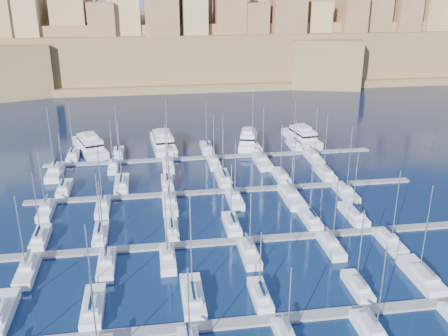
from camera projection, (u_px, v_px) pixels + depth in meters
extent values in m
plane|color=black|center=(234.00, 212.00, 98.60)|extent=(600.00, 600.00, 0.00)
cube|color=slate|center=(276.00, 319.00, 67.10)|extent=(84.00, 2.00, 0.40)
cube|color=slate|center=(245.00, 240.00, 87.43)|extent=(84.00, 2.00, 0.40)
cube|color=slate|center=(226.00, 191.00, 107.77)|extent=(84.00, 2.00, 0.40)
cube|color=slate|center=(213.00, 157.00, 128.11)|extent=(84.00, 2.00, 0.40)
cube|color=silver|center=(1.00, 315.00, 67.40)|extent=(3.04, 10.14, 1.71)
cube|color=silver|center=(93.00, 308.00, 68.82)|extent=(2.84, 9.48, 1.67)
cube|color=silver|center=(92.00, 305.00, 67.52)|extent=(1.99, 4.26, 0.70)
cylinder|color=#9EA0A8|center=(89.00, 264.00, 66.88)|extent=(0.18, 0.18, 11.78)
cube|color=black|center=(91.00, 300.00, 66.71)|extent=(0.35, 3.79, 0.35)
cube|color=silver|center=(193.00, 298.00, 71.06)|extent=(3.04, 10.12, 1.71)
cube|color=silver|center=(193.00, 295.00, 69.70)|extent=(2.13, 4.55, 0.70)
cylinder|color=#9EA0A8|center=(191.00, 243.00, 68.48)|extent=(0.18, 0.18, 15.49)
cube|color=black|center=(193.00, 290.00, 68.86)|extent=(0.35, 4.05, 0.35)
cube|color=silver|center=(260.00, 296.00, 71.42)|extent=(2.38, 7.93, 1.60)
cube|color=silver|center=(261.00, 293.00, 70.27)|extent=(1.67, 3.57, 0.70)
cylinder|color=#9EA0A8|center=(260.00, 262.00, 69.84)|extent=(0.18, 0.18, 9.36)
cube|color=black|center=(262.00, 288.00, 69.54)|extent=(0.35, 3.17, 0.35)
cube|color=silver|center=(357.00, 288.00, 73.40)|extent=(2.33, 7.76, 1.59)
cube|color=silver|center=(360.00, 284.00, 72.28)|extent=(1.63, 3.49, 0.70)
cylinder|color=#9EA0A8|center=(361.00, 247.00, 71.41)|extent=(0.18, 0.18, 11.70)
cube|color=#595B60|center=(362.00, 279.00, 71.55)|extent=(0.35, 3.11, 0.35)
cube|color=silver|center=(421.00, 276.00, 76.10)|extent=(3.11, 10.38, 1.72)
cube|color=silver|center=(425.00, 273.00, 74.71)|extent=(2.18, 4.67, 0.70)
cylinder|color=#9EA0A8|center=(426.00, 229.00, 73.80)|extent=(0.18, 0.18, 13.96)
cube|color=#595B60|center=(428.00, 269.00, 73.86)|extent=(0.35, 4.15, 0.35)
cylinder|color=#9EA0A8|center=(94.00, 317.00, 55.89)|extent=(0.18, 0.18, 12.36)
cylinder|color=#9EA0A8|center=(189.00, 312.00, 57.44)|extent=(0.18, 0.18, 11.63)
cube|color=black|center=(189.00, 333.00, 60.66)|extent=(0.35, 3.58, 0.35)
cube|color=silver|center=(285.00, 330.00, 62.94)|extent=(1.56, 3.34, 0.70)
cylinder|color=#9EA0A8|center=(289.00, 304.00, 60.25)|extent=(0.18, 0.18, 10.05)
cube|color=#595B60|center=(285.00, 321.00, 62.91)|extent=(0.35, 2.97, 0.35)
cube|color=silver|center=(371.00, 324.00, 63.76)|extent=(1.96, 4.20, 0.70)
cylinder|color=#9EA0A8|center=(381.00, 292.00, 60.39)|extent=(0.18, 0.18, 12.39)
cube|color=#595B60|center=(370.00, 315.00, 63.82)|extent=(0.35, 3.73, 0.35)
cube|color=silver|center=(41.00, 239.00, 87.17)|extent=(2.54, 8.47, 1.62)
cube|color=silver|center=(39.00, 235.00, 85.97)|extent=(1.78, 3.81, 0.70)
cylinder|color=#9EA0A8|center=(36.00, 204.00, 85.25)|extent=(0.18, 0.18, 11.40)
cube|color=black|center=(38.00, 231.00, 85.21)|extent=(0.35, 3.39, 0.35)
cube|color=silver|center=(101.00, 235.00, 88.46)|extent=(2.44, 8.13, 1.61)
cube|color=silver|center=(100.00, 232.00, 87.30)|extent=(1.71, 3.66, 0.70)
cylinder|color=#9EA0A8|center=(98.00, 203.00, 86.67)|extent=(0.18, 0.18, 10.65)
cube|color=black|center=(99.00, 227.00, 86.56)|extent=(0.35, 3.25, 0.35)
cube|color=silver|center=(172.00, 231.00, 90.10)|extent=(2.35, 7.85, 1.59)
cube|color=silver|center=(172.00, 227.00, 88.97)|extent=(1.65, 3.53, 0.70)
cylinder|color=#9EA0A8|center=(170.00, 196.00, 88.11)|extent=(0.18, 0.18, 11.70)
cube|color=black|center=(172.00, 223.00, 88.23)|extent=(0.35, 3.14, 0.35)
cube|color=silver|center=(232.00, 225.00, 92.04)|extent=(2.61, 8.69, 1.63)
cube|color=silver|center=(232.00, 222.00, 90.82)|extent=(1.83, 3.91, 0.70)
cylinder|color=#9EA0A8|center=(231.00, 193.00, 90.20)|extent=(0.18, 0.18, 11.00)
cube|color=black|center=(233.00, 218.00, 90.05)|extent=(0.35, 3.48, 0.35)
cube|color=silver|center=(310.00, 220.00, 94.09)|extent=(2.57, 8.56, 1.63)
cube|color=silver|center=(312.00, 216.00, 92.89)|extent=(1.80, 3.85, 0.70)
cylinder|color=#9EA0A8|center=(311.00, 189.00, 92.34)|extent=(0.18, 0.18, 10.51)
cube|color=black|center=(313.00, 212.00, 92.12)|extent=(0.35, 3.42, 0.35)
cube|color=silver|center=(353.00, 215.00, 95.82)|extent=(2.89, 9.62, 1.68)
cube|color=silver|center=(356.00, 212.00, 94.51)|extent=(2.02, 4.33, 0.70)
cylinder|color=#9EA0A8|center=(356.00, 181.00, 93.80)|extent=(0.18, 0.18, 12.22)
cube|color=black|center=(357.00, 208.00, 93.69)|extent=(0.35, 3.85, 0.35)
cube|color=silver|center=(27.00, 272.00, 77.26)|extent=(2.68, 8.93, 1.65)
cube|color=silver|center=(28.00, 263.00, 77.67)|extent=(1.88, 4.02, 0.70)
cylinder|color=#9EA0A8|center=(20.00, 234.00, 74.39)|extent=(0.18, 0.18, 12.26)
cube|color=#595B60|center=(27.00, 255.00, 77.71)|extent=(0.35, 3.57, 0.35)
cube|color=silver|center=(107.00, 266.00, 78.99)|extent=(2.66, 8.87, 1.64)
cube|color=silver|center=(106.00, 256.00, 79.39)|extent=(1.86, 3.99, 0.70)
cylinder|color=#9EA0A8|center=(102.00, 224.00, 75.85)|extent=(0.18, 0.18, 13.76)
cube|color=black|center=(106.00, 249.00, 79.43)|extent=(0.35, 3.55, 0.35)
cube|color=silver|center=(168.00, 260.00, 80.64)|extent=(2.48, 8.26, 1.61)
cube|color=silver|center=(167.00, 251.00, 80.99)|extent=(1.73, 3.72, 0.70)
cylinder|color=#9EA0A8|center=(166.00, 227.00, 78.03)|extent=(0.18, 0.18, 10.91)
cube|color=#595B60|center=(167.00, 244.00, 81.00)|extent=(0.35, 3.30, 0.35)
cube|color=silver|center=(249.00, 254.00, 82.26)|extent=(2.65, 8.82, 1.64)
cube|color=silver|center=(248.00, 246.00, 82.66)|extent=(1.85, 3.97, 0.70)
cylinder|color=#9EA0A8|center=(250.00, 224.00, 79.75)|extent=(0.18, 0.18, 10.20)
cube|color=#595B60|center=(248.00, 239.00, 82.69)|extent=(0.35, 3.53, 0.35)
cube|color=silver|center=(331.00, 247.00, 84.50)|extent=(2.50, 8.33, 1.62)
cube|color=silver|center=(330.00, 239.00, 84.86)|extent=(1.75, 3.75, 0.70)
cylinder|color=#9EA0A8|center=(335.00, 212.00, 81.71)|extent=(0.18, 0.18, 11.95)
cube|color=#595B60|center=(330.00, 232.00, 84.87)|extent=(0.35, 3.33, 0.35)
cube|color=silver|center=(390.00, 243.00, 85.85)|extent=(2.58, 8.60, 1.63)
cube|color=silver|center=(388.00, 235.00, 86.23)|extent=(1.81, 3.87, 0.70)
cylinder|color=#9EA0A8|center=(396.00, 206.00, 82.92)|extent=(0.18, 0.18, 12.68)
cube|color=black|center=(388.00, 228.00, 86.26)|extent=(0.35, 3.44, 0.35)
cube|color=silver|center=(65.00, 189.00, 107.76)|extent=(2.62, 8.75, 1.64)
cube|color=silver|center=(63.00, 186.00, 106.53)|extent=(1.84, 3.94, 0.70)
cylinder|color=#9EA0A8|center=(61.00, 160.00, 105.80)|extent=(0.18, 0.18, 11.68)
cube|color=black|center=(63.00, 182.00, 105.76)|extent=(0.35, 3.50, 0.35)
cube|color=silver|center=(122.00, 185.00, 110.03)|extent=(2.99, 9.98, 1.70)
cube|color=silver|center=(121.00, 181.00, 108.68)|extent=(2.10, 4.49, 0.70)
cylinder|color=#9EA0A8|center=(119.00, 151.00, 107.79)|extent=(0.18, 0.18, 13.57)
cube|color=black|center=(121.00, 178.00, 107.85)|extent=(0.35, 3.99, 0.35)
cube|color=silver|center=(167.00, 184.00, 110.73)|extent=(2.53, 8.44, 1.62)
cube|color=silver|center=(167.00, 180.00, 109.54)|extent=(1.77, 3.80, 0.70)
cylinder|color=#9EA0A8|center=(166.00, 152.00, 108.57)|extent=(0.18, 0.18, 12.78)
cube|color=black|center=(167.00, 177.00, 108.78)|extent=(0.35, 3.38, 0.35)
cube|color=silver|center=(223.00, 179.00, 113.16)|extent=(2.95, 9.85, 1.69)
cube|color=silver|center=(224.00, 176.00, 111.83)|extent=(2.07, 4.43, 0.70)
cylinder|color=#9EA0A8|center=(223.00, 145.00, 110.75)|extent=(0.18, 0.18, 14.50)
cube|color=black|center=(224.00, 172.00, 111.00)|extent=(0.35, 3.94, 0.35)
cube|color=silver|center=(281.00, 177.00, 114.59)|extent=(2.66, 8.86, 1.64)
cube|color=silver|center=(282.00, 173.00, 113.36)|extent=(1.86, 3.99, 0.70)
cylinder|color=#9EA0A8|center=(282.00, 149.00, 112.68)|extent=(0.18, 0.18, 11.44)
cube|color=#595B60|center=(283.00, 170.00, 112.58)|extent=(0.35, 3.54, 0.35)
cube|color=silver|center=(324.00, 174.00, 116.41)|extent=(2.88, 9.59, 1.68)
cube|color=silver|center=(326.00, 170.00, 115.10)|extent=(2.01, 4.32, 0.70)
cylinder|color=#9EA0A8|center=(326.00, 143.00, 114.21)|extent=(0.18, 0.18, 13.27)
cube|color=#595B60|center=(327.00, 167.00, 114.29)|extent=(0.35, 3.84, 0.35)
cube|color=silver|center=(46.00, 211.00, 97.61)|extent=(2.59, 8.62, 1.63)
cube|color=silver|center=(46.00, 204.00, 97.99)|extent=(1.81, 3.88, 0.70)
cylinder|color=#9EA0A8|center=(41.00, 181.00, 94.86)|extent=(0.18, 0.18, 11.59)
cube|color=#595B60|center=(46.00, 198.00, 98.02)|extent=(0.35, 3.45, 0.35)
cube|color=silver|center=(103.00, 208.00, 99.04)|extent=(2.65, 8.83, 1.64)
cube|color=silver|center=(103.00, 201.00, 99.45)|extent=(1.85, 3.97, 0.70)
cylinder|color=#9EA0A8|center=(100.00, 177.00, 96.24)|extent=(0.18, 0.18, 11.88)
cube|color=black|center=(103.00, 195.00, 99.48)|extent=(0.35, 3.53, 0.35)
cube|color=silver|center=(170.00, 204.00, 100.53)|extent=(2.88, 9.60, 1.68)
cube|color=silver|center=(169.00, 197.00, 101.00)|extent=(2.02, 4.32, 0.70)
cylinder|color=#9EA0A8|center=(168.00, 174.00, 97.68)|extent=(0.18, 0.18, 11.90)
cube|color=black|center=(169.00, 191.00, 101.07)|extent=(0.35, 3.84, 0.35)
cube|color=silver|center=(235.00, 200.00, 102.65)|extent=(2.73, 9.11, 1.66)
cube|color=silver|center=(234.00, 193.00, 103.07)|extent=(1.91, 4.10, 0.70)
cylinder|color=#9EA0A8|center=(235.00, 169.00, 99.73)|extent=(0.18, 0.18, 12.41)
cube|color=black|center=(233.00, 187.00, 103.12)|extent=(0.35, 3.64, 0.35)
cube|color=silver|center=(292.00, 198.00, 103.39)|extent=(3.32, 11.08, 1.75)
cube|color=silver|center=(290.00, 190.00, 103.98)|extent=(2.33, 4.99, 0.70)
cylinder|color=#9EA0A8|center=(294.00, 159.00, 99.74)|extent=(0.18, 0.18, 15.93)
cube|color=#595B60|center=(290.00, 185.00, 104.12)|extent=(0.35, 4.43, 0.35)
cube|color=silver|center=(345.00, 193.00, 105.75)|extent=(2.90, 9.66, 1.68)
cube|color=silver|center=(344.00, 186.00, 106.22)|extent=(2.03, 4.35, 0.70)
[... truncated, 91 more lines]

